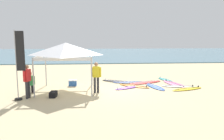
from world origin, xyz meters
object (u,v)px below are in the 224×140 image
object	(u,v)px
surfboard_pink	(174,84)
person_yellow	(96,75)
canopy_tent	(66,49)
cooler_box	(73,83)
surfboard_blue	(155,87)
surfboard_orange	(134,86)
surfboard_red	(145,82)
surfboard_white	(179,86)
surfboard_navy	(131,82)
surfboard_yellow	(187,89)
banner_flag	(19,68)
surfboard_black	(119,81)
surfboard_teal	(165,80)
person_green	(30,82)
surfboard_purple	(127,88)
person_red	(27,79)
gear_bag_near_tent	(53,94)

from	to	relation	value
surfboard_pink	person_yellow	bearing A→B (deg)	-160.61
canopy_tent	cooler_box	world-z (taller)	canopy_tent
surfboard_blue	surfboard_orange	world-z (taller)	same
surfboard_red	surfboard_white	world-z (taller)	same
surfboard_navy	surfboard_blue	bearing A→B (deg)	-50.71
surfboard_yellow	person_yellow	world-z (taller)	person_yellow
surfboard_pink	banner_flag	world-z (taller)	banner_flag
surfboard_blue	surfboard_white	world-z (taller)	same
surfboard_red	cooler_box	size ratio (longest dim) A/B	5.26
surfboard_red	surfboard_pink	xyz separation A→B (m)	(1.81, -0.62, 0.00)
surfboard_black	person_yellow	size ratio (longest dim) A/B	1.46
surfboard_red	cooler_box	distance (m)	4.84
surfboard_teal	person_green	bearing A→B (deg)	-160.15
surfboard_pink	person_yellow	world-z (taller)	person_yellow
surfboard_red	surfboard_teal	distance (m)	1.91
surfboard_navy	person_yellow	bearing A→B (deg)	-132.09
surfboard_purple	surfboard_pink	distance (m)	3.36
surfboard_white	banner_flag	xyz separation A→B (m)	(-8.88, -2.19, 1.54)
surfboard_blue	banner_flag	size ratio (longest dim) A/B	0.62
surfboard_yellow	surfboard_teal	bearing A→B (deg)	96.88
canopy_tent	surfboard_purple	distance (m)	4.31
surfboard_navy	person_red	size ratio (longest dim) A/B	1.44
surfboard_red	surfboard_purple	bearing A→B (deg)	-134.43
surfboard_white	person_green	distance (m)	8.81
surfboard_white	gear_bag_near_tent	bearing A→B (deg)	-166.51
canopy_tent	surfboard_pink	world-z (taller)	canopy_tent
canopy_tent	surfboard_yellow	distance (m)	7.49
surfboard_navy	surfboard_white	size ratio (longest dim) A/B	1.16
surfboard_navy	surfboard_white	bearing A→B (deg)	-29.09
surfboard_black	canopy_tent	bearing A→B (deg)	-146.05
surfboard_orange	canopy_tent	bearing A→B (deg)	-170.69
person_green	person_red	bearing A→B (deg)	-81.81
surfboard_navy	person_red	xyz separation A→B (m)	(-5.81, -3.47, 0.95)
surfboard_teal	surfboard_navy	size ratio (longest dim) A/B	0.78
person_yellow	gear_bag_near_tent	xyz separation A→B (m)	(-2.23, -0.71, -0.85)
cooler_box	person_yellow	bearing A→B (deg)	-52.23
surfboard_orange	cooler_box	distance (m)	3.90
surfboard_pink	surfboard_white	world-z (taller)	same
surfboard_navy	gear_bag_near_tent	world-z (taller)	gear_bag_near_tent
canopy_tent	surfboard_purple	size ratio (longest dim) A/B	1.68
surfboard_orange	cooler_box	size ratio (longest dim) A/B	3.94
surfboard_teal	surfboard_pink	size ratio (longest dim) A/B	0.73
surfboard_navy	surfboard_orange	world-z (taller)	same
surfboard_teal	person_yellow	bearing A→B (deg)	-146.79
surfboard_orange	gear_bag_near_tent	xyz separation A→B (m)	(-4.62, -2.11, 0.10)
person_yellow	surfboard_blue	bearing A→B (deg)	16.22
surfboard_white	gear_bag_near_tent	world-z (taller)	gear_bag_near_tent
canopy_tent	surfboard_black	xyz separation A→B (m)	(3.29, 2.21, -2.35)
surfboard_yellow	gear_bag_near_tent	bearing A→B (deg)	-172.11
gear_bag_near_tent	cooler_box	distance (m)	2.72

